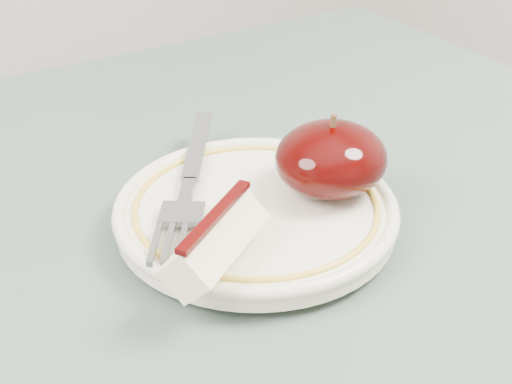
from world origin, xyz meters
TOP-DOWN VIEW (x-y plane):
  - plate at (0.08, 0.11)m, footprint 0.18×0.18m
  - apple_half at (0.14, 0.10)m, footprint 0.07×0.07m
  - apple_wedge at (0.03, 0.06)m, footprint 0.08×0.07m
  - fork at (0.06, 0.15)m, footprint 0.13×0.17m

SIDE VIEW (x-z plane):
  - plate at x=0.08m, z-range 0.75..0.77m
  - fork at x=0.06m, z-range 0.77..0.78m
  - apple_wedge at x=0.03m, z-range 0.77..0.80m
  - apple_half at x=0.14m, z-range 0.76..0.82m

